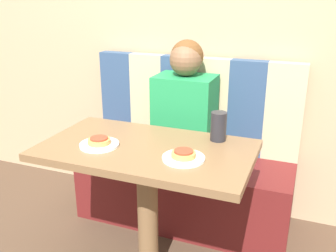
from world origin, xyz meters
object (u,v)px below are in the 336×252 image
person (185,105)px  plate_left (99,145)px  pizza_right (184,154)px  pizza_left (99,141)px  plate_right (184,158)px  drinking_cup (218,126)px

person → plate_left: size_ratio=3.88×
person → pizza_right: 0.65m
plate_left → pizza_right: size_ratio=1.74×
pizza_left → pizza_right: bearing=0.0°
person → pizza_right: bearing=-71.7°
plate_right → drinking_cup: (0.08, 0.27, 0.06)m
pizza_left → pizza_right: same height
plate_left → pizza_left: bearing=0.0°
plate_right → pizza_right: bearing=0.0°
drinking_cup → pizza_left: bearing=-151.3°
plate_left → drinking_cup: 0.56m
person → plate_right: 0.65m
pizza_right → drinking_cup: (0.08, 0.27, 0.04)m
pizza_right → pizza_left: bearing=180.0°
person → drinking_cup: bearing=-50.9°
plate_left → plate_right: same height
plate_left → plate_right: (0.41, 0.00, 0.00)m
pizza_left → pizza_right: 0.41m
plate_left → pizza_left: (0.00, 0.00, 0.02)m
person → drinking_cup: person is taller
pizza_left → drinking_cup: bearing=28.7°
pizza_left → drinking_cup: drinking_cup is taller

